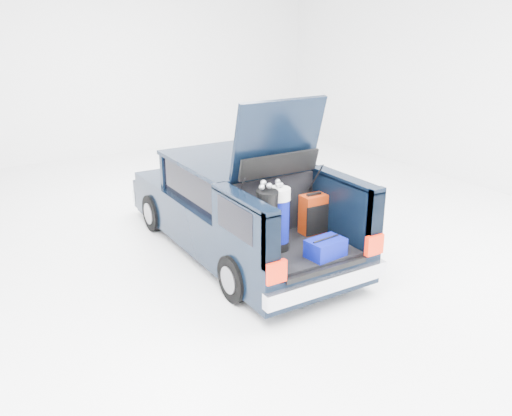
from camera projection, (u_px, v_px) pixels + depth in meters
ground at (239, 249)px, 8.42m from camera, size 14.00×14.00×0.00m
car at (235, 207)px, 8.28m from camera, size 1.87×4.65×2.47m
red_suitcase at (313, 214)px, 7.41m from camera, size 0.36×0.23×0.58m
black_golf_bag at (265, 224)px, 6.61m from camera, size 0.35×0.39×0.98m
blue_golf_bag at (279, 218)px, 6.84m from camera, size 0.28×0.28×0.93m
blue_duffel at (326, 248)px, 6.73m from camera, size 0.50×0.36×0.25m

